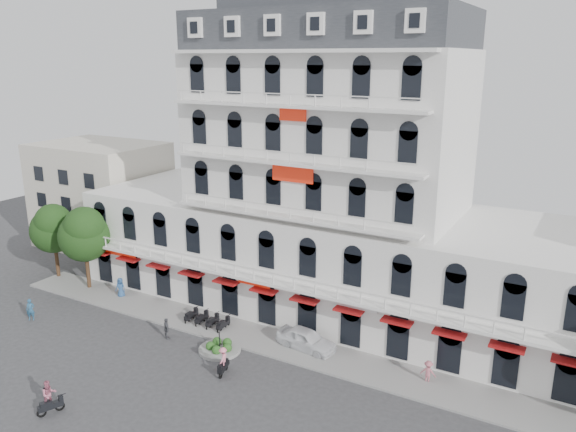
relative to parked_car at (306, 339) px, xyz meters
The scene contains 15 objects.
ground 9.87m from the parked_car, 104.98° to the right, with size 120.00×120.00×0.00m, color #38383A.
sidewalk 2.69m from the parked_car, 168.87° to the right, with size 53.00×4.00×0.16m, color gray.
main_building 12.74m from the parked_car, 106.66° to the left, with size 45.00×15.00×25.80m.
flank_building_west 34.59m from the parked_car, 162.12° to the left, with size 14.00×10.00×12.00m, color beige.
traffic_island 6.58m from the parked_car, 147.74° to the right, with size 3.20×3.20×1.60m.
parked_scooter_row 8.96m from the parked_car, behind, with size 4.40×1.80×1.10m, color black, non-canonical shape.
tree_west_outer 28.85m from the parked_car, behind, with size 4.50×4.48×7.76m.
tree_west_inner 23.99m from the parked_car, behind, with size 4.76×4.76×8.25m.
parked_car is the anchor object (origin of this frame).
rider_southwest 18.07m from the parked_car, 123.92° to the right, with size 0.99×1.61×2.31m.
rider_center 6.87m from the parked_car, 119.76° to the right, with size 0.83×1.67×2.05m.
pedestrian_left 19.36m from the parked_car, behind, with size 0.94×0.61×1.92m, color #2B5083.
pedestrian_mid 11.06m from the parked_car, 158.85° to the right, with size 1.03×0.43×1.75m, color #4E4F54.
pedestrian_right 9.37m from the parked_car, ahead, with size 1.07×0.61×1.65m, color #BE6472.
pedestrian_far 23.64m from the parked_car, 162.50° to the right, with size 0.68×0.45×1.88m, color #285578.
Camera 1 is at (20.28, -24.56, 21.40)m, focal length 35.00 mm.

